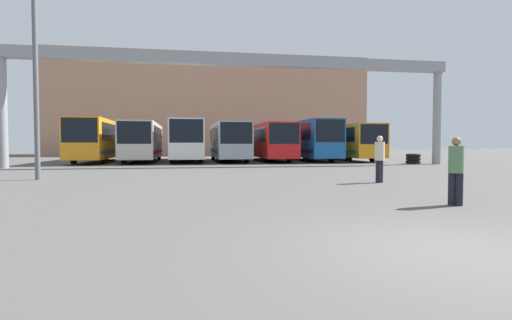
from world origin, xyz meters
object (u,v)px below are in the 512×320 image
at_px(bus_slot_2, 186,139).
at_px(bus_slot_5, 307,138).
at_px(pedestrian_mid_right, 456,169).
at_px(bus_slot_0, 99,138).
at_px(tire_stack, 413,159).
at_px(bus_slot_4, 267,140).
at_px(bus_slot_1, 143,140).
at_px(bus_slot_3, 228,140).
at_px(pedestrian_near_right, 380,158).
at_px(lamp_post, 35,67).
at_px(bus_slot_6, 346,140).

xyz_separation_m(bus_slot_2, bus_slot_5, (10.36, -0.13, 0.05)).
height_order(bus_slot_2, pedestrian_mid_right, bus_slot_2).
bearing_deg(bus_slot_0, tire_stack, -17.16).
distance_m(bus_slot_4, pedestrian_mid_right, 25.44).
height_order(bus_slot_1, tire_stack, bus_slot_1).
xyz_separation_m(bus_slot_1, pedestrian_mid_right, (9.62, -25.04, -0.92)).
height_order(bus_slot_3, bus_slot_5, bus_slot_5).
bearing_deg(bus_slot_0, bus_slot_2, -0.41).
distance_m(bus_slot_3, pedestrian_mid_right, 24.97).
xyz_separation_m(pedestrian_near_right, lamp_post, (-12.96, 3.53, 3.58)).
xyz_separation_m(pedestrian_near_right, tire_stack, (9.22, 12.79, -0.56)).
relative_size(tire_stack, lamp_post, 0.13).
xyz_separation_m(pedestrian_near_right, pedestrian_mid_right, (-0.87, -5.42, -0.07)).
bearing_deg(bus_slot_4, lamp_post, -127.94).
relative_size(bus_slot_3, bus_slot_6, 1.01).
bearing_deg(bus_slot_0, lamp_post, -86.58).
distance_m(bus_slot_1, bus_slot_3, 6.91).
relative_size(bus_slot_1, bus_slot_5, 0.97).
height_order(pedestrian_near_right, tire_stack, pedestrian_near_right).
relative_size(bus_slot_4, bus_slot_6, 1.12).
xyz_separation_m(bus_slot_1, tire_stack, (19.71, -6.83, -1.41)).
distance_m(bus_slot_6, tire_stack, 7.12).
relative_size(bus_slot_0, pedestrian_near_right, 6.84).
distance_m(bus_slot_3, tire_stack, 14.47).
xyz_separation_m(bus_slot_1, pedestrian_near_right, (10.49, -19.62, -0.84)).
distance_m(tire_stack, lamp_post, 24.39).
distance_m(bus_slot_0, lamp_post, 16.65).
relative_size(bus_slot_3, pedestrian_mid_right, 6.74).
relative_size(bus_slot_5, lamp_post, 1.40).
relative_size(bus_slot_5, tire_stack, 11.13).
bearing_deg(pedestrian_mid_right, bus_slot_1, -22.13).
xyz_separation_m(bus_slot_3, lamp_post, (-9.38, -15.86, 2.73)).
bearing_deg(bus_slot_3, bus_slot_1, 178.06).
relative_size(bus_slot_0, bus_slot_4, 0.99).
height_order(bus_slot_2, bus_slot_4, bus_slot_2).
height_order(bus_slot_3, lamp_post, lamp_post).
bearing_deg(bus_slot_3, bus_slot_6, -0.24).
bearing_deg(bus_slot_0, bus_slot_4, 0.21).
relative_size(bus_slot_6, lamp_post, 1.30).
relative_size(bus_slot_3, bus_slot_5, 0.93).
height_order(bus_slot_0, bus_slot_1, bus_slot_0).
xyz_separation_m(bus_slot_3, bus_slot_4, (3.45, 0.61, -0.02)).
distance_m(bus_slot_2, pedestrian_near_right, 21.13).
distance_m(bus_slot_5, pedestrian_mid_right, 25.56).
xyz_separation_m(bus_slot_4, bus_slot_5, (3.45, -0.22, 0.17)).
xyz_separation_m(bus_slot_0, tire_stack, (23.16, -7.15, -1.52)).
bearing_deg(bus_slot_4, tire_stack, -37.62).
relative_size(bus_slot_2, bus_slot_6, 1.10).
bearing_deg(bus_slot_2, bus_slot_1, -175.48).
bearing_deg(pedestrian_near_right, lamp_post, 130.54).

